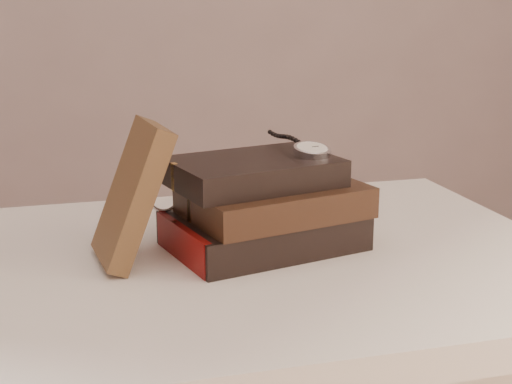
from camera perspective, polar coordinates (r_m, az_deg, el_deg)
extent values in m
cube|color=white|center=(0.93, -6.00, -6.39)|extent=(1.00, 0.60, 0.04)
cube|color=white|center=(0.96, -5.90, -9.74)|extent=(0.88, 0.49, 0.08)
cube|color=black|center=(0.96, 0.58, -3.02)|extent=(0.27, 0.21, 0.04)
cube|color=beige|center=(0.96, 0.73, -2.99)|extent=(0.26, 0.20, 0.03)
cube|color=gold|center=(0.93, -6.34, -3.63)|extent=(0.01, 0.01, 0.05)
cube|color=maroon|center=(0.91, -5.70, -4.06)|extent=(0.04, 0.15, 0.05)
cube|color=black|center=(0.95, 1.44, -0.64)|extent=(0.25, 0.20, 0.04)
cube|color=beige|center=(0.95, 1.59, -0.62)|extent=(0.24, 0.19, 0.03)
cube|color=gold|center=(0.92, -5.09, -1.16)|extent=(0.01, 0.01, 0.04)
cube|color=black|center=(0.94, -0.22, 1.60)|extent=(0.23, 0.19, 0.03)
cube|color=beige|center=(0.94, -0.06, 1.62)|extent=(0.22, 0.17, 0.03)
cube|color=gold|center=(0.92, -6.36, 1.18)|extent=(0.01, 0.01, 0.04)
cube|color=#412B19|center=(0.90, -9.63, -0.11)|extent=(0.10, 0.12, 0.17)
cylinder|color=silver|center=(0.95, 4.39, 3.20)|extent=(0.06, 0.06, 0.02)
cylinder|color=white|center=(0.95, 4.39, 3.46)|extent=(0.05, 0.05, 0.01)
torus|color=silver|center=(0.95, 4.39, 3.43)|extent=(0.06, 0.06, 0.01)
cylinder|color=silver|center=(0.98, 3.48, 3.50)|extent=(0.01, 0.01, 0.01)
cube|color=black|center=(0.96, 4.20, 3.58)|extent=(0.00, 0.01, 0.00)
cube|color=black|center=(0.95, 4.64, 3.54)|extent=(0.01, 0.00, 0.00)
sphere|color=black|center=(0.98, 3.34, 3.90)|extent=(0.01, 0.01, 0.01)
sphere|color=black|center=(0.99, 3.10, 4.05)|extent=(0.01, 0.01, 0.01)
sphere|color=black|center=(1.00, 2.87, 4.18)|extent=(0.01, 0.01, 0.01)
sphere|color=black|center=(1.00, 2.63, 4.27)|extent=(0.01, 0.01, 0.01)
sphere|color=black|center=(1.01, 2.40, 4.32)|extent=(0.01, 0.01, 0.01)
sphere|color=black|center=(1.02, 2.18, 4.34)|extent=(0.01, 0.01, 0.01)
sphere|color=black|center=(1.03, 1.95, 4.36)|extent=(0.01, 0.01, 0.01)
sphere|color=black|center=(1.03, 1.74, 4.39)|extent=(0.01, 0.01, 0.01)
sphere|color=black|center=(1.04, 1.52, 4.46)|extent=(0.01, 0.01, 0.01)
sphere|color=black|center=(1.05, 1.31, 4.56)|extent=(0.01, 0.01, 0.01)
sphere|color=black|center=(1.06, 1.10, 4.69)|extent=(0.01, 0.01, 0.01)
torus|color=silver|center=(0.97, -7.21, -0.17)|extent=(0.05, 0.02, 0.05)
torus|color=silver|center=(0.98, -4.45, 0.20)|extent=(0.05, 0.02, 0.05)
cylinder|color=silver|center=(0.97, -5.82, 0.18)|extent=(0.01, 0.01, 0.00)
cylinder|color=silver|center=(1.01, -9.46, 0.05)|extent=(0.03, 0.10, 0.03)
cylinder|color=silver|center=(1.04, -4.57, 0.69)|extent=(0.03, 0.10, 0.03)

